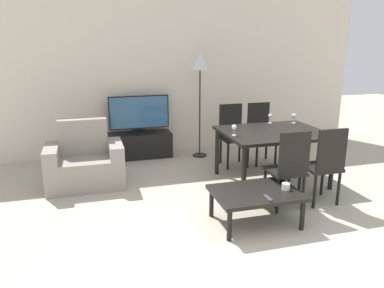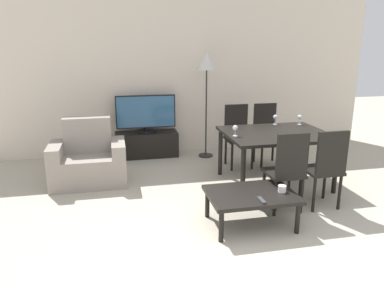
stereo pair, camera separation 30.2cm
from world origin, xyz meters
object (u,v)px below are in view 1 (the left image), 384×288
(cup_white_near, at_px, (286,186))
(dining_chair_far, at_px, (260,130))
(armchair, at_px, (85,163))
(dining_table, at_px, (273,136))
(wine_glass_center, at_px, (234,128))
(tv, at_px, (139,115))
(wine_glass_left, at_px, (294,116))
(dining_chair_near_right, at_px, (325,163))
(wine_glass_right, at_px, (270,117))
(tv_stand, at_px, (140,145))
(remote_primary, at_px, (268,198))
(coffee_table, at_px, (256,195))
(floor_lamp, at_px, (200,66))
(dining_chair_far_left, at_px, (233,132))
(dining_chair_near, at_px, (289,166))

(cup_white_near, bearing_deg, dining_chair_far, 71.71)
(armchair, relative_size, dining_table, 0.73)
(dining_chair_far, height_order, wine_glass_center, dining_chair_far)
(tv, bearing_deg, cup_white_near, -66.86)
(dining_chair_far, relative_size, wine_glass_left, 6.51)
(dining_chair_near_right, xyz_separation_m, wine_glass_left, (0.29, 1.23, 0.30))
(dining_table, distance_m, cup_white_near, 1.23)
(cup_white_near, bearing_deg, dining_chair_near_right, 22.35)
(dining_chair_far, height_order, wine_glass_right, dining_chair_far)
(tv_stand, xyz_separation_m, dining_chair_far, (1.83, -0.75, 0.31))
(dining_chair_near_right, xyz_separation_m, remote_primary, (-0.96, -0.45, -0.15))
(tv, distance_m, wine_glass_center, 1.96)
(coffee_table, xyz_separation_m, floor_lamp, (0.13, 2.49, 1.18))
(coffee_table, height_order, dining_chair_far_left, dining_chair_far_left)
(dining_chair_near, bearing_deg, wine_glass_center, 115.23)
(armchair, distance_m, cup_white_near, 2.66)
(dining_chair_far, xyz_separation_m, dining_chair_near_right, (0.00, -1.72, 0.00))
(dining_chair_far, xyz_separation_m, remote_primary, (-0.96, -2.16, -0.15))
(tv_stand, relative_size, dining_chair_far_left, 1.09)
(dining_chair_far, relative_size, floor_lamp, 0.55)
(coffee_table, distance_m, dining_table, 1.35)
(tv_stand, xyz_separation_m, dining_chair_near, (1.35, -2.47, 0.31))
(tv, distance_m, dining_chair_near_right, 3.08)
(dining_chair_far, bearing_deg, wine_glass_right, -97.09)
(armchair, distance_m, tv, 1.45)
(remote_primary, bearing_deg, dining_chair_near, 42.98)
(armchair, bearing_deg, dining_chair_near_right, -27.36)
(floor_lamp, relative_size, remote_primary, 11.63)
(remote_primary, relative_size, wine_glass_left, 1.03)
(wine_glass_center, bearing_deg, dining_table, 8.19)
(dining_chair_far, height_order, floor_lamp, floor_lamp)
(armchair, xyz_separation_m, dining_chair_near_right, (2.72, -1.41, 0.21))
(armchair, distance_m, wine_glass_right, 2.72)
(coffee_table, xyz_separation_m, wine_glass_center, (0.14, 1.00, 0.50))
(armchair, height_order, dining_chair_far_left, dining_chair_far_left)
(dining_chair_near_right, xyz_separation_m, wine_glass_center, (-0.84, 0.77, 0.30))
(wine_glass_left, distance_m, wine_glass_center, 1.22)
(dining_chair_near_right, distance_m, dining_chair_far_left, 1.78)
(armchair, distance_m, tv_stand, 1.39)
(coffee_table, distance_m, dining_chair_near, 0.59)
(cup_white_near, bearing_deg, dining_table, 69.68)
(coffee_table, xyz_separation_m, wine_glass_left, (1.27, 1.45, 0.50))
(tv_stand, height_order, dining_table, dining_table)
(tv, xyz_separation_m, wine_glass_right, (1.78, -1.16, 0.09))
(armchair, distance_m, remote_primary, 2.56)
(dining_chair_far_left, bearing_deg, wine_glass_center, -111.05)
(tv_stand, xyz_separation_m, wine_glass_left, (2.12, -1.24, 0.61))
(dining_chair_far, bearing_deg, armchair, -173.54)
(tv, height_order, dining_chair_far, tv)
(remote_primary, height_order, cup_white_near, cup_white_near)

